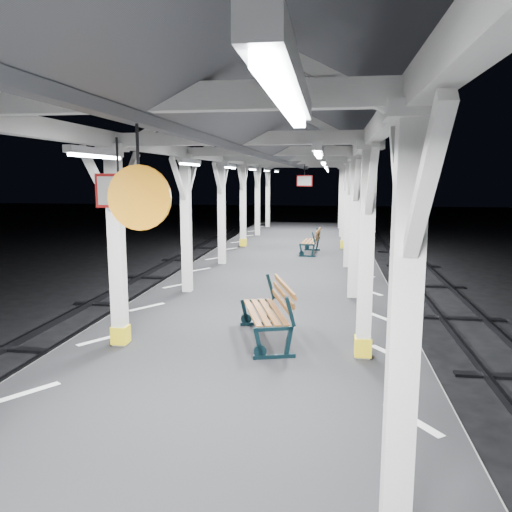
# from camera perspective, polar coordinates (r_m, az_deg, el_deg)

# --- Properties ---
(ground) EXTENTS (120.00, 120.00, 0.00)m
(ground) POSITION_cam_1_polar(r_m,az_deg,el_deg) (6.97, -5.38, -24.10)
(ground) COLOR black
(ground) RESTS_ON ground
(platform) EXTENTS (6.00, 50.00, 1.00)m
(platform) POSITION_cam_1_polar(r_m,az_deg,el_deg) (6.71, -5.45, -20.53)
(platform) COLOR black
(platform) RESTS_ON ground
(hazard_stripes_left) EXTENTS (1.00, 48.00, 0.01)m
(hazard_stripes_left) POSITION_cam_1_polar(r_m,az_deg,el_deg) (7.42, -24.82, -14.03)
(hazard_stripes_left) COLOR silver
(hazard_stripes_left) RESTS_ON platform
(hazard_stripes_right) EXTENTS (1.00, 48.00, 0.01)m
(hazard_stripes_right) POSITION_cam_1_polar(r_m,az_deg,el_deg) (6.39, 17.43, -17.40)
(hazard_stripes_right) COLOR silver
(hazard_stripes_right) RESTS_ON platform
(canopy) EXTENTS (5.40, 49.00, 4.65)m
(canopy) POSITION_cam_1_polar(r_m,az_deg,el_deg) (5.86, -6.11, 16.43)
(canopy) COLOR silver
(canopy) RESTS_ON platform
(bench_mid) EXTENTS (1.18, 1.97, 1.01)m
(bench_mid) POSITION_cam_1_polar(r_m,az_deg,el_deg) (8.63, 1.76, -6.19)
(bench_mid) COLOR black
(bench_mid) RESTS_ON platform
(bench_far) EXTENTS (0.74, 1.69, 0.90)m
(bench_far) POSITION_cam_1_polar(r_m,az_deg,el_deg) (18.37, 6.49, 1.75)
(bench_far) COLOR black
(bench_far) RESTS_ON platform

